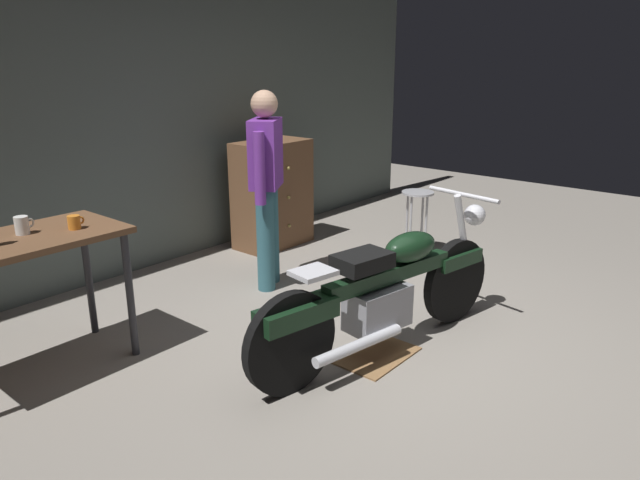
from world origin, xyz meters
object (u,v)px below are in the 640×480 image
object	(u,v)px
wooden_dresser	(273,194)
shop_stool	(417,206)
motorcycle	(385,290)
person_standing	(266,182)
mug_white_ceramic	(22,225)
mug_orange_travel	(74,222)

from	to	relation	value
wooden_dresser	shop_stool	bearing A→B (deg)	-60.97
motorcycle	person_standing	xyz separation A→B (m)	(0.36, 1.45, 0.48)
mug_white_ceramic	wooden_dresser	bearing A→B (deg)	13.04
person_standing	shop_stool	bearing A→B (deg)	128.44
person_standing	mug_orange_travel	bearing A→B (deg)	-32.75
wooden_dresser	mug_orange_travel	xyz separation A→B (m)	(-2.55, -0.79, 0.39)
mug_orange_travel	mug_white_ceramic	distance (m)	0.29
mug_white_ceramic	shop_stool	bearing A→B (deg)	-10.47
shop_stool	wooden_dresser	size ratio (longest dim) A/B	0.58
shop_stool	mug_orange_travel	bearing A→B (deg)	171.06
person_standing	mug_orange_travel	distance (m)	1.70
shop_stool	wooden_dresser	world-z (taller)	wooden_dresser
person_standing	mug_orange_travel	xyz separation A→B (m)	(-1.70, -0.01, 0.02)
mug_white_ceramic	mug_orange_travel	bearing A→B (deg)	-28.12
mug_orange_travel	mug_white_ceramic	bearing A→B (deg)	151.88
motorcycle	mug_white_ceramic	xyz separation A→B (m)	(-1.59, 1.58, 0.51)
motorcycle	mug_orange_travel	bearing A→B (deg)	142.86
motorcycle	mug_white_ceramic	bearing A→B (deg)	145.29
shop_stool	wooden_dresser	distance (m)	1.49
person_standing	shop_stool	distance (m)	1.72
shop_stool	mug_white_ceramic	size ratio (longest dim) A/B	5.43
wooden_dresser	mug_white_ceramic	xyz separation A→B (m)	(-2.81, -0.65, 0.41)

